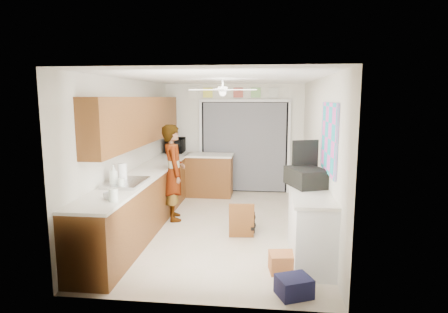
{
  "coord_description": "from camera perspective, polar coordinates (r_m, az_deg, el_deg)",
  "views": [
    {
      "loc": [
        0.71,
        -6.15,
        2.19
      ],
      "look_at": [
        0.0,
        0.4,
        1.15
      ],
      "focal_mm": 30.0,
      "sensor_mm": 36.0,
      "label": 1
    }
  ],
  "objects": [
    {
      "name": "cabinet_door_panel",
      "position": [
        5.91,
        2.68,
        -9.76
      ],
      "size": [
        0.4,
        0.19,
        0.58
      ],
      "primitive_type": "cube",
      "rotation": [
        0.21,
        0.0,
        0.09
      ],
      "color": "brown",
      "rests_on": "floor"
    },
    {
      "name": "header_frame_0",
      "position": [
        8.72,
        -2.48,
        9.69
      ],
      "size": [
        0.22,
        0.02,
        0.22
      ],
      "primitive_type": "cube",
      "color": "#FBF853",
      "rests_on": "wall_back"
    },
    {
      "name": "microwave",
      "position": [
        8.68,
        -7.39,
        1.71
      ],
      "size": [
        0.44,
        0.62,
        0.33
      ],
      "primitive_type": "imported",
      "rotation": [
        0.0,
        0.0,
        1.64
      ],
      "color": "black",
      "rests_on": "left_countertop"
    },
    {
      "name": "man",
      "position": [
        6.77,
        -7.71,
        -2.42
      ],
      "size": [
        0.6,
        0.73,
        1.73
      ],
      "primitive_type": "imported",
      "rotation": [
        0.0,
        0.0,
        1.92
      ],
      "color": "white",
      "rests_on": "floor"
    },
    {
      "name": "route66_sign",
      "position": [
        8.78,
        -4.77,
        9.66
      ],
      "size": [
        0.22,
        0.02,
        0.26
      ],
      "primitive_type": "cube",
      "color": "silver",
      "rests_on": "wall_back"
    },
    {
      "name": "left_base_cabinets",
      "position": [
        6.7,
        -11.57,
        -6.27
      ],
      "size": [
        0.6,
        4.8,
        0.9
      ],
      "primitive_type": "cube",
      "color": "brown",
      "rests_on": "floor"
    },
    {
      "name": "navy_crate",
      "position": [
        4.48,
        10.61,
        -18.88
      ],
      "size": [
        0.45,
        0.42,
        0.22
      ],
      "primitive_type": "cube",
      "rotation": [
        0.0,
        0.0,
        0.4
      ],
      "color": "#151636",
      "rests_on": "floor"
    },
    {
      "name": "peninsula_top",
      "position": [
        8.34,
        -2.22,
        0.21
      ],
      "size": [
        1.04,
        0.64,
        0.04
      ],
      "primitive_type": "cube",
      "color": "white",
      "rests_on": "peninsula_base"
    },
    {
      "name": "peninsula_base",
      "position": [
        8.42,
        -2.2,
        -2.96
      ],
      "size": [
        1.0,
        0.6,
        0.9
      ],
      "primitive_type": "cube",
      "color": "brown",
      "rests_on": "floor"
    },
    {
      "name": "ceiling_fan",
      "position": [
        6.39,
        -0.2,
        10.14
      ],
      "size": [
        1.14,
        1.14,
        0.24
      ],
      "primitive_type": "cube",
      "color": "white",
      "rests_on": "ceiling"
    },
    {
      "name": "faucet",
      "position": [
        5.71,
        -16.53,
        -2.92
      ],
      "size": [
        0.03,
        0.03,
        0.22
      ],
      "primitive_type": "cylinder",
      "color": "silver",
      "rests_on": "left_countertop"
    },
    {
      "name": "soap_bottle",
      "position": [
        5.53,
        -16.46,
        -2.77
      ],
      "size": [
        0.14,
        0.14,
        0.32
      ],
      "primitive_type": "imported",
      "rotation": [
        0.0,
        0.0,
        0.13
      ],
      "color": "silver",
      "rests_on": "left_countertop"
    },
    {
      "name": "right_counter_base",
      "position": [
        5.28,
        13.0,
        -10.5
      ],
      "size": [
        0.5,
        1.4,
        0.9
      ],
      "primitive_type": "cube",
      "color": "white",
      "rests_on": "floor"
    },
    {
      "name": "cup",
      "position": [
        4.88,
        -17.35,
        -5.75
      ],
      "size": [
        0.13,
        0.13,
        0.09
      ],
      "primitive_type": "imported",
      "rotation": [
        0.0,
        0.0,
        0.21
      ],
      "color": "white",
      "rests_on": "left_countertop"
    },
    {
      "name": "wall_right",
      "position": [
        6.28,
        14.26,
        0.09
      ],
      "size": [
        0.0,
        5.0,
        5.0
      ],
      "primitive_type": "plane",
      "rotation": [
        1.57,
        0.0,
        -1.57
      ],
      "color": "silver",
      "rests_on": "ground"
    },
    {
      "name": "dog",
      "position": [
        6.29,
        3.64,
        -9.37
      ],
      "size": [
        0.35,
        0.58,
        0.42
      ],
      "primitive_type": "cube",
      "rotation": [
        0.0,
        0.0,
        0.24
      ],
      "color": "black",
      "rests_on": "floor"
    },
    {
      "name": "ceiling",
      "position": [
        6.2,
        -0.41,
        11.84
      ],
      "size": [
        5.0,
        5.0,
        0.0
      ],
      "primitive_type": "plane",
      "rotation": [
        3.14,
        0.0,
        0.0
      ],
      "color": "white",
      "rests_on": "ground"
    },
    {
      "name": "abstract_painting",
      "position": [
        5.25,
        15.7,
        2.72
      ],
      "size": [
        0.03,
        1.15,
        0.95
      ],
      "primitive_type": "cube",
      "color": "#EC57C1",
      "rests_on": "wall_right"
    },
    {
      "name": "header_frame_2",
      "position": [
        8.64,
        2.18,
        9.7
      ],
      "size": [
        0.22,
        0.02,
        0.22
      ],
      "primitive_type": "cube",
      "color": "#BB5346",
      "rests_on": "wall_back"
    },
    {
      "name": "jar_b",
      "position": [
        5.41,
        -15.38,
        -3.98
      ],
      "size": [
        0.11,
        0.11,
        0.14
      ],
      "primitive_type": "cylinder",
      "rotation": [
        0.0,
        0.0,
        0.17
      ],
      "color": "silver",
      "rests_on": "left_countertop"
    },
    {
      "name": "jar_a",
      "position": [
        4.76,
        -16.51,
        -5.64
      ],
      "size": [
        0.14,
        0.14,
        0.16
      ],
      "primitive_type": "cylinder",
      "rotation": [
        0.0,
        0.0,
        0.28
      ],
      "color": "silver",
      "rests_on": "left_countertop"
    },
    {
      "name": "wall_back",
      "position": [
        8.73,
        1.5,
        2.79
      ],
      "size": [
        3.2,
        0.0,
        3.2
      ],
      "primitive_type": "plane",
      "rotation": [
        1.57,
        0.0,
        0.0
      ],
      "color": "silver",
      "rests_on": "ground"
    },
    {
      "name": "wall_left",
      "position": [
        6.64,
        -14.25,
        0.55
      ],
      "size": [
        0.0,
        5.0,
        5.0
      ],
      "primitive_type": "plane",
      "rotation": [
        1.57,
        0.0,
        1.57
      ],
      "color": "silver",
      "rests_on": "ground"
    },
    {
      "name": "floor",
      "position": [
        6.57,
        -0.39,
        -10.51
      ],
      "size": [
        5.0,
        5.0,
        0.0
      ],
      "primitive_type": "plane",
      "color": "beige",
      "rests_on": "ground"
    },
    {
      "name": "sink_basin",
      "position": [
        5.66,
        -14.71,
        -3.93
      ],
      "size": [
        0.5,
        0.76,
        0.06
      ],
      "primitive_type": "cube",
      "color": "silver",
      "rests_on": "left_countertop"
    },
    {
      "name": "suitcase_rim",
      "position": [
        5.48,
        12.44,
        -4.23
      ],
      "size": [
        0.62,
        0.7,
        0.02
      ],
      "primitive_type": "cube",
      "rotation": [
        0.0,
        0.0,
        0.37
      ],
      "color": "yellow",
      "rests_on": "suitcase"
    },
    {
      "name": "door_trim_left",
      "position": [
        8.79,
        -3.55,
        1.51
      ],
      "size": [
        0.06,
        0.04,
        2.1
      ],
      "primitive_type": "cube",
      "color": "white",
      "rests_on": "wall_back"
    },
    {
      "name": "curtain_panel",
      "position": [
        8.67,
        3.1,
        1.41
      ],
      "size": [
        1.9,
        0.03,
        2.05
      ],
      "primitive_type": "cube",
      "color": "slate",
      "rests_on": "wall_back"
    },
    {
      "name": "door_trim_right",
      "position": [
        8.68,
        9.84,
        1.3
      ],
      "size": [
        0.06,
        0.04,
        2.1
      ],
      "primitive_type": "cube",
      "color": "white",
      "rests_on": "wall_back"
    },
    {
      "name": "left_countertop",
      "position": [
        6.59,
        -11.61,
        -2.33
      ],
      "size": [
        0.62,
        4.8,
        0.04
      ],
      "primitive_type": "cube",
      "color": "white",
      "rests_on": "left_base_cabinets"
    },
    {
      "name": "right_counter_top",
      "position": [
        5.15,
        13.07,
        -5.56
      ],
      "size": [
        0.54,
        1.44,
        0.04
      ],
      "primitive_type": "cube",
      "color": "white",
      "rests_on": "right_counter_base"
    },
    {
      "name": "door_trim_head",
      "position": [
        8.6,
        3.17,
        8.5
      ],
      "size": [
        2.1,
        0.04,
        0.06
      ],
      "primitive_type": "cube",
      "color": "white",
      "rests_on": "wall_back"
    },
    {
      "name": "paper_towel_roll",
      "position": [
        5.78,
        -15.22,
        -2.4
      ],
      "size": [
        0.15,
        0.15,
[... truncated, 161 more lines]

